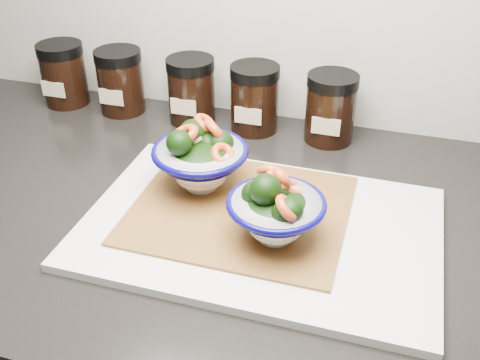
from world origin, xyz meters
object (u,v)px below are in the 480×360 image
(spice_jar_e, at_px, (331,108))
(spice_jar_a, at_px, (64,74))
(cutting_board, at_px, (260,227))
(bowl_right, at_px, (276,211))
(spice_jar_d, at_px, (254,98))
(bowl_left, at_px, (201,159))
(spice_jar_b, at_px, (120,81))
(spice_jar_c, at_px, (191,90))

(spice_jar_e, bearing_deg, spice_jar_a, 180.00)
(cutting_board, bearing_deg, spice_jar_a, 148.75)
(cutting_board, relative_size, bowl_right, 3.74)
(bowl_right, bearing_deg, cutting_board, 133.96)
(spice_jar_a, bearing_deg, spice_jar_d, 0.00)
(bowl_right, height_order, spice_jar_e, bowl_right)
(bowl_left, height_order, spice_jar_d, bowl_left)
(cutting_board, height_order, bowl_left, bowl_left)
(bowl_right, distance_m, spice_jar_a, 0.56)
(spice_jar_d, bearing_deg, cutting_board, -72.67)
(spice_jar_a, bearing_deg, spice_jar_b, 0.00)
(spice_jar_c, xyz_separation_m, spice_jar_e, (0.24, 0.00, 0.00))
(bowl_left, relative_size, spice_jar_e, 1.17)
(spice_jar_b, xyz_separation_m, spice_jar_d, (0.25, 0.00, 0.00))
(bowl_right, relative_size, spice_jar_a, 1.07)
(spice_jar_a, distance_m, spice_jar_e, 0.49)
(spice_jar_c, relative_size, spice_jar_d, 1.00)
(cutting_board, distance_m, bowl_left, 0.13)
(spice_jar_a, bearing_deg, spice_jar_c, 0.00)
(spice_jar_e, bearing_deg, bowl_right, -93.37)
(spice_jar_a, xyz_separation_m, spice_jar_c, (0.25, 0.00, 0.00))
(bowl_left, height_order, spice_jar_a, bowl_left)
(bowl_left, distance_m, bowl_right, 0.15)
(spice_jar_c, height_order, spice_jar_e, same)
(bowl_left, distance_m, spice_jar_a, 0.41)
(spice_jar_a, xyz_separation_m, spice_jar_b, (0.11, 0.00, 0.00))
(spice_jar_a, xyz_separation_m, spice_jar_d, (0.36, 0.00, 0.00))
(spice_jar_c, bearing_deg, spice_jar_d, 0.00)
(cutting_board, height_order, spice_jar_a, spice_jar_a)
(bowl_right, distance_m, spice_jar_b, 0.46)
(spice_jar_c, relative_size, spice_jar_e, 1.00)
(spice_jar_e, bearing_deg, spice_jar_d, 180.00)
(spice_jar_c, bearing_deg, spice_jar_e, 0.00)
(spice_jar_b, bearing_deg, bowl_left, -42.74)
(bowl_left, xyz_separation_m, spice_jar_e, (0.14, 0.21, -0.00))
(bowl_right, bearing_deg, bowl_left, 146.43)
(cutting_board, height_order, spice_jar_b, spice_jar_b)
(bowl_right, relative_size, spice_jar_d, 1.07)
(spice_jar_b, height_order, spice_jar_d, same)
(bowl_right, bearing_deg, spice_jar_d, 110.29)
(bowl_left, relative_size, bowl_right, 1.10)
(cutting_board, distance_m, spice_jar_e, 0.28)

